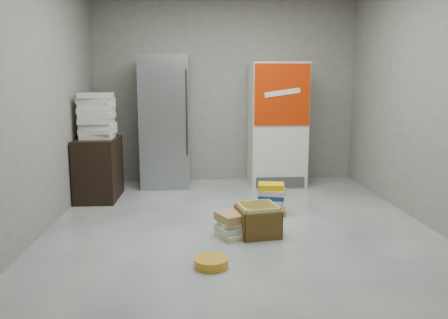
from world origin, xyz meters
The scene contains 10 objects.
ground centered at (0.00, 0.00, 0.00)m, with size 5.00×5.00×0.00m, color silver.
room_shell centered at (0.00, 0.00, 1.80)m, with size 4.04×5.04×2.82m.
steel_fridge centered at (-0.90, 2.13, 0.95)m, with size 0.70×0.72×1.90m.
coke_cooler centered at (0.75, 2.12, 0.90)m, with size 0.80×0.73×1.80m.
wood_shelf centered at (-1.73, 1.40, 0.40)m, with size 0.50×0.80×0.80m, color black.
supply_box_stack centered at (-1.72, 1.40, 1.09)m, with size 0.43×0.44×0.58m.
phonebook_stack_main centered at (0.41, 0.54, 0.18)m, with size 0.36×0.30×0.36m.
phonebook_stack_side centered at (-0.05, -0.16, 0.12)m, with size 0.45×0.43×0.24m.
cardboard_box centered at (0.16, -0.14, 0.13)m, with size 0.45×0.45×0.31m.
bucket_lid centered at (-0.32, -0.90, 0.04)m, with size 0.28×0.28×0.07m, color gold.
Camera 1 is at (-0.42, -4.30, 1.48)m, focal length 35.00 mm.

